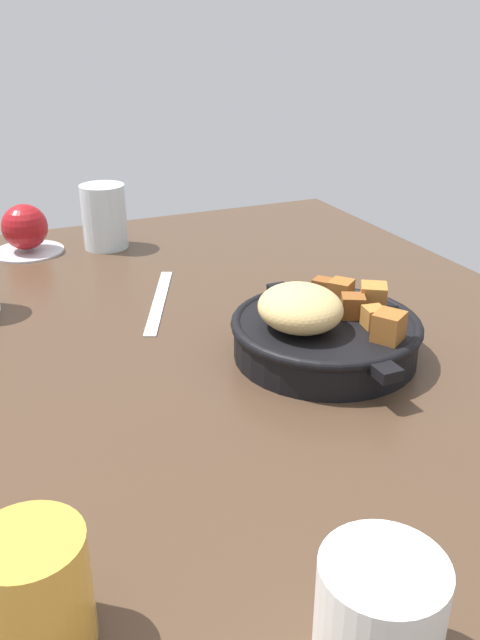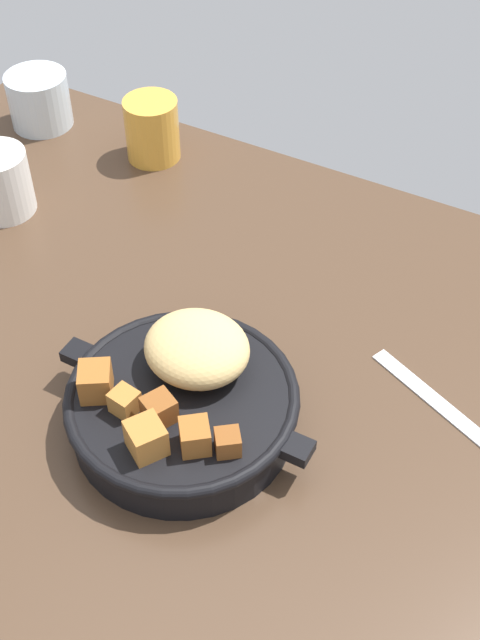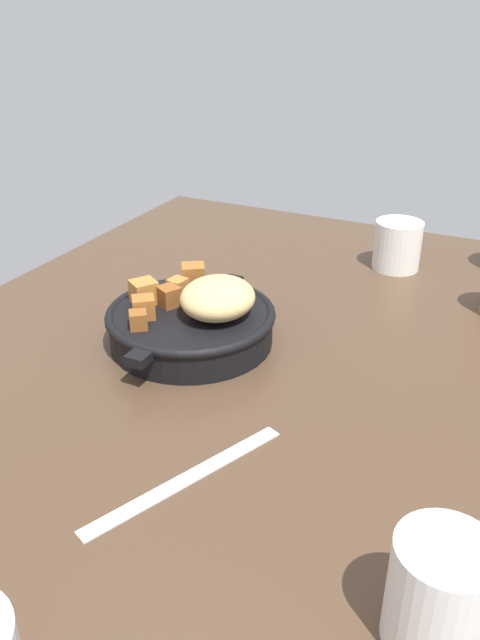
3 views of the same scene
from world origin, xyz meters
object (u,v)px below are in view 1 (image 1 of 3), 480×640
cast_iron_skillet (323,330)px  juice_glass_amber (35,591)px  butter_knife (159,300)px  water_glass_tall (104,217)px  ceramic_mug_white (379,617)px  red_apple (25,227)px

cast_iron_skillet → juice_glass_amber: cast_iron_skillet is taller
cast_iron_skillet → butter_knife: bearing=28.1°
water_glass_tall → butter_knife: bearing=-177.8°
cast_iron_skillet → water_glass_tall: size_ratio=2.45×
water_glass_tall → juice_glass_amber: size_ratio=1.31×
water_glass_tall → ceramic_mug_white: size_ratio=1.35×
water_glass_tall → red_apple: bearing=78.3°
juice_glass_amber → cast_iron_skillet: bearing=-53.6°
juice_glass_amber → red_apple: bearing=-6.8°
ceramic_mug_white → juice_glass_amber: 20.43cm
cast_iron_skillet → ceramic_mug_white: bearing=154.4°
cast_iron_skillet → ceramic_mug_white: (-35.69, 17.14, 0.56)cm
butter_knife → juice_glass_amber: juice_glass_amber is taller
butter_knife → ceramic_mug_white: ceramic_mug_white is taller
cast_iron_skillet → juice_glass_amber: bearing=126.4°
butter_knife → juice_glass_amber: (-48.79, 22.85, 3.84)cm
butter_knife → juice_glass_amber: size_ratio=2.75×
cast_iron_skillet → ceramic_mug_white: 39.60cm
red_apple → cast_iron_skillet: bearing=-153.5°
ceramic_mug_white → juice_glass_amber: bearing=61.3°
red_apple → butter_knife: 32.05cm
butter_knife → ceramic_mug_white: (-58.59, 4.92, 3.73)cm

